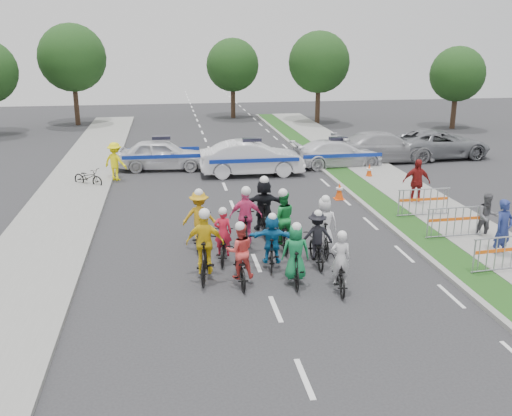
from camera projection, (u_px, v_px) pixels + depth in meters
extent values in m
plane|color=#28282B|center=(276.00, 309.00, 13.97)|extent=(90.00, 90.00, 0.00)
cube|color=gray|center=(395.00, 230.00, 19.44)|extent=(0.20, 60.00, 0.12)
cube|color=#234C18|center=(414.00, 229.00, 19.55)|extent=(1.20, 60.00, 0.11)
cube|color=gray|center=(463.00, 227.00, 19.82)|extent=(2.40, 60.00, 0.13)
cube|color=gray|center=(40.00, 249.00, 17.71)|extent=(3.00, 60.00, 0.13)
imported|color=black|center=(339.00, 274.00, 14.94)|extent=(0.80, 1.70, 0.86)
imported|color=silver|center=(340.00, 258.00, 14.76)|extent=(0.57, 0.41, 1.43)
sphere|color=white|center=(342.00, 235.00, 14.52)|extent=(0.25, 0.25, 0.25)
imported|color=black|center=(295.00, 266.00, 15.30)|extent=(0.65, 1.72, 1.01)
imported|color=#167941|center=(296.00, 251.00, 15.12)|extent=(0.79, 0.56, 1.52)
sphere|color=white|center=(297.00, 227.00, 14.87)|extent=(0.26, 0.26, 0.26)
imported|color=black|center=(240.00, 267.00, 15.34)|extent=(0.62, 1.74, 0.92)
imported|color=#E5443F|center=(240.00, 251.00, 15.16)|extent=(0.74, 0.58, 1.52)
sphere|color=white|center=(240.00, 226.00, 14.91)|extent=(0.26, 0.26, 0.26)
imported|color=black|center=(205.00, 258.00, 15.60)|extent=(0.88, 2.01, 1.17)
imported|color=yellow|center=(205.00, 243.00, 15.41)|extent=(1.09, 0.60, 1.76)
sphere|color=white|center=(204.00, 214.00, 15.12)|extent=(0.30, 0.30, 0.30)
imported|color=black|center=(316.00, 250.00, 16.60)|extent=(0.62, 1.68, 0.87)
imported|color=black|center=(317.00, 236.00, 16.42)|extent=(0.95, 0.57, 1.45)
sphere|color=white|center=(318.00, 214.00, 16.18)|extent=(0.25, 0.25, 0.25)
imported|color=black|center=(271.00, 251.00, 16.39)|extent=(0.71, 1.64, 0.96)
imported|color=#1771B3|center=(272.00, 238.00, 16.22)|extent=(1.38, 0.64, 1.43)
sphere|color=white|center=(272.00, 217.00, 15.98)|extent=(0.25, 0.25, 0.25)
imported|color=black|center=(223.00, 247.00, 16.90)|extent=(0.83, 1.72, 0.87)
imported|color=red|center=(223.00, 232.00, 16.72)|extent=(0.57, 0.42, 1.44)
sphere|color=white|center=(223.00, 211.00, 16.48)|extent=(0.25, 0.25, 0.25)
imported|color=black|center=(323.00, 237.00, 17.43)|extent=(0.67, 1.83, 1.07)
imported|color=white|center=(324.00, 223.00, 17.26)|extent=(0.83, 0.59, 1.61)
sphere|color=white|center=(326.00, 200.00, 16.99)|extent=(0.28, 0.28, 0.28)
imported|color=black|center=(282.00, 233.00, 17.87)|extent=(0.71, 1.94, 1.01)
imported|color=#1A913C|center=(282.00, 217.00, 17.67)|extent=(0.83, 0.66, 1.69)
sphere|color=white|center=(283.00, 193.00, 17.39)|extent=(0.29, 0.29, 0.29)
imported|color=black|center=(246.00, 230.00, 17.86)|extent=(0.81, 1.99, 1.16)
imported|color=#F04287|center=(246.00, 216.00, 17.68)|extent=(1.07, 0.56, 1.74)
sphere|color=white|center=(246.00, 191.00, 17.39)|extent=(0.30, 0.30, 0.30)
imported|color=black|center=(200.00, 231.00, 18.03)|extent=(0.92, 1.96, 0.99)
imported|color=gold|center=(199.00, 217.00, 17.83)|extent=(1.14, 0.76, 1.65)
sphere|color=white|center=(199.00, 193.00, 17.56)|extent=(0.29, 0.29, 0.29)
imported|color=black|center=(264.00, 217.00, 19.13)|extent=(0.67, 1.97, 1.16)
imported|color=black|center=(264.00, 204.00, 18.95)|extent=(1.65, 0.62, 1.74)
sphere|color=white|center=(264.00, 180.00, 18.66)|extent=(0.30, 0.30, 0.30)
imported|color=silver|center=(162.00, 154.00, 28.39)|extent=(4.60, 2.18, 1.52)
imported|color=silver|center=(252.00, 158.00, 27.24)|extent=(4.96, 1.78, 1.63)
imported|color=silver|center=(337.00, 153.00, 29.04)|extent=(4.83, 2.23, 1.37)
imported|color=#A3A3A8|center=(385.00, 147.00, 30.14)|extent=(5.58, 2.57, 1.58)
imported|color=slate|center=(439.00, 144.00, 31.09)|extent=(5.70, 2.93, 1.54)
imported|color=navy|center=(503.00, 229.00, 17.00)|extent=(0.76, 0.62, 1.81)
imported|color=#515156|center=(487.00, 217.00, 18.58)|extent=(0.83, 0.70, 1.54)
imported|color=maroon|center=(416.00, 182.00, 22.34)|extent=(1.14, 0.61, 1.85)
imported|color=#FFF10D|center=(115.00, 161.00, 26.23)|extent=(1.32, 1.16, 1.77)
cube|color=#F24C0C|center=(339.00, 199.00, 23.37)|extent=(0.40, 0.40, 0.03)
cone|color=#F24C0C|center=(339.00, 191.00, 23.28)|extent=(0.36, 0.36, 0.70)
cylinder|color=silver|center=(339.00, 189.00, 23.25)|extent=(0.29, 0.29, 0.08)
cube|color=#F24C0C|center=(369.00, 178.00, 26.75)|extent=(0.40, 0.40, 0.03)
cone|color=#F24C0C|center=(369.00, 171.00, 26.65)|extent=(0.36, 0.36, 0.70)
cylinder|color=silver|center=(369.00, 169.00, 26.62)|extent=(0.29, 0.29, 0.08)
imported|color=black|center=(88.00, 177.00, 25.26)|extent=(1.59, 1.33, 0.82)
cylinder|color=#382619|center=(318.00, 102.00, 43.21)|extent=(0.36, 0.36, 3.25)
sphere|color=#113615|center=(319.00, 62.00, 42.36)|extent=(4.55, 4.55, 4.55)
cylinder|color=#382619|center=(454.00, 109.00, 40.84)|extent=(0.36, 0.36, 2.75)
sphere|color=#113615|center=(457.00, 74.00, 40.13)|extent=(3.85, 3.85, 3.85)
cylinder|color=#382619|center=(76.00, 101.00, 42.37)|extent=(0.36, 0.36, 3.50)
sphere|color=#113615|center=(72.00, 58.00, 41.46)|extent=(4.90, 4.90, 4.90)
cylinder|color=#382619|center=(233.00, 99.00, 46.13)|extent=(0.36, 0.36, 3.00)
sphere|color=#113615|center=(233.00, 65.00, 45.35)|extent=(4.20, 4.20, 4.20)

